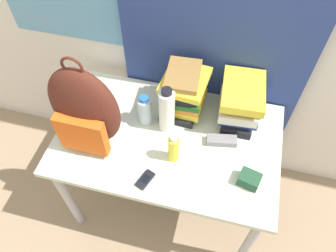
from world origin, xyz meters
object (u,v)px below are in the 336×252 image
Objects in this scene: book_stack_left at (183,92)px; sports_bottle at (167,110)px; sunglasses_case at (222,141)px; water_bottle at (145,110)px; book_stack_center at (241,103)px; sunscreen_bottle at (174,149)px; camera_pouch at (249,179)px; cell_phone at (145,180)px; backpack at (85,111)px.

sports_bottle is (-0.05, -0.14, 0.00)m from book_stack_left.
water_bottle is at bearing 174.67° from sunglasses_case.
sports_bottle is (-0.35, -0.15, 0.01)m from book_stack_center.
sports_bottle is at bearing -4.83° from water_bottle.
water_bottle reaches higher than sunscreen_bottle.
sports_bottle is 2.53× the size of camera_pouch.
cell_phone is 0.48m from camera_pouch.
book_stack_left is 0.32m from sunscreen_bottle.
water_bottle is at bearing 136.71° from sunscreen_bottle.
book_stack_center reaches higher than sunglasses_case.
sunscreen_bottle is 1.66× the size of cell_phone.
backpack is 0.39m from sports_bottle.
sunscreen_bottle is (0.42, -0.01, -0.15)m from backpack.
sports_bottle is (0.34, 0.17, -0.10)m from backpack.
sports_bottle reaches higher than sunglasses_case.
backpack is 0.44m from sunscreen_bottle.
sports_bottle is 0.32m from sunglasses_case.
book_stack_left is at bearing 95.00° from sunscreen_bottle.
sunglasses_case is at bearing -5.54° from sports_bottle.
backpack is at bearing 176.57° from camera_pouch.
backpack reaches higher than book_stack_left.
sunscreen_bottle is 0.20m from cell_phone.
book_stack_left is at bearing 37.59° from water_bottle.
backpack is 1.87× the size of book_stack_center.
book_stack_center is at bearing 52.30° from cell_phone.
book_stack_center is 0.38m from sports_bottle.
backpack is 4.89× the size of camera_pouch.
book_stack_left reaches higher than water_bottle.
backpack reaches higher than water_bottle.
book_stack_left reaches higher than camera_pouch.
book_stack_left is 0.99× the size of sports_bottle.
backpack reaches higher than sports_bottle.
cell_phone is (0.32, -0.16, -0.22)m from backpack.
book_stack_center is 2.69× the size of cell_phone.
water_bottle is 1.19× the size of sunglasses_case.
backpack is 1.93× the size of sports_bottle.
book_stack_left is at bearing 69.85° from sports_bottle.
water_bottle is 0.67× the size of sports_bottle.
camera_pouch is (0.45, -0.22, -0.11)m from sports_bottle.
book_stack_center is 0.39m from camera_pouch.
camera_pouch is at bearing -3.43° from backpack.
book_stack_center is 1.85× the size of sunglasses_case.
sunglasses_case is at bearing 34.60° from sunscreen_bottle.
cell_phone is at bearing -122.85° from sunscreen_bottle.
water_bottle reaches higher than sunglasses_case.
sports_bottle reaches higher than water_bottle.
sunglasses_case is (0.31, 0.30, 0.01)m from cell_phone.
sunscreen_bottle reaches higher than cell_phone.
backpack reaches higher than book_stack_center.
sports_bottle is at bearing 174.46° from sunglasses_case.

